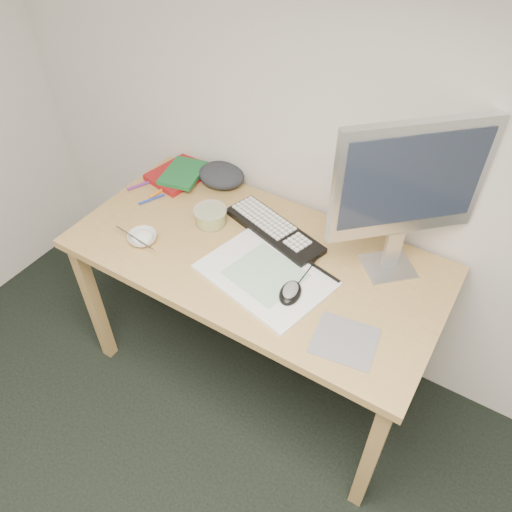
{
  "coord_description": "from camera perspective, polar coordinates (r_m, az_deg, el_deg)",
  "views": [
    {
      "loc": [
        0.39,
        0.29,
        2.03
      ],
      "look_at": [
        -0.27,
        1.35,
        0.83
      ],
      "focal_mm": 35.0,
      "sensor_mm": 36.0,
      "label": 1
    }
  ],
  "objects": [
    {
      "name": "desk",
      "position": [
        1.92,
        -0.08,
        -1.51
      ],
      "size": [
        1.4,
        0.7,
        0.75
      ],
      "color": "tan",
      "rests_on": "ground"
    },
    {
      "name": "mousepad",
      "position": [
        1.62,
        10.12,
        -9.5
      ],
      "size": [
        0.22,
        0.21,
        0.0
      ],
      "primitive_type": "cube",
      "rotation": [
        0.0,
        0.0,
        0.15
      ],
      "color": "slate",
      "rests_on": "desk"
    },
    {
      "name": "sketchpad",
      "position": [
        1.77,
        1.09,
        -2.2
      ],
      "size": [
        0.5,
        0.41,
        0.01
      ],
      "primitive_type": "cube",
      "rotation": [
        0.0,
        0.0,
        -0.23
      ],
      "color": "silver",
      "rests_on": "desk"
    },
    {
      "name": "keyboard",
      "position": [
        1.94,
        2.1,
        2.97
      ],
      "size": [
        0.45,
        0.26,
        0.03
      ],
      "primitive_type": "cube",
      "rotation": [
        0.0,
        0.0,
        -0.3
      ],
      "color": "black",
      "rests_on": "desk"
    },
    {
      "name": "monitor",
      "position": [
        1.64,
        17.1,
        7.81
      ],
      "size": [
        0.39,
        0.37,
        0.59
      ],
      "rotation": [
        0.0,
        0.0,
        0.76
      ],
      "color": "silver",
      "rests_on": "desk"
    },
    {
      "name": "mouse",
      "position": [
        1.69,
        3.96,
        -3.93
      ],
      "size": [
        0.09,
        0.13,
        0.04
      ],
      "primitive_type": "ellipsoid",
      "rotation": [
        0.0,
        0.0,
        0.19
      ],
      "color": "black",
      "rests_on": "sketchpad"
    },
    {
      "name": "rice_bowl",
      "position": [
        1.95,
        -12.84,
        2.02
      ],
      "size": [
        0.12,
        0.12,
        0.03
      ],
      "primitive_type": "imported",
      "rotation": [
        0.0,
        0.0,
        -0.13
      ],
      "color": "white",
      "rests_on": "desk"
    },
    {
      "name": "chopsticks",
      "position": [
        1.93,
        -13.73,
        2.06
      ],
      "size": [
        0.21,
        0.04,
        0.02
      ],
      "primitive_type": "cylinder",
      "rotation": [
        0.0,
        1.57,
        -0.13
      ],
      "color": "silver",
      "rests_on": "rice_bowl"
    },
    {
      "name": "fruit_tub",
      "position": [
        1.98,
        -5.21,
        4.56
      ],
      "size": [
        0.15,
        0.15,
        0.06
      ],
      "primitive_type": "cylinder",
      "rotation": [
        0.0,
        0.0,
        0.13
      ],
      "color": "gold",
      "rests_on": "desk"
    },
    {
      "name": "book_red",
      "position": [
        2.27,
        -8.62,
        9.31
      ],
      "size": [
        0.24,
        0.3,
        0.03
      ],
      "primitive_type": "cube",
      "rotation": [
        0.0,
        0.0,
        -0.18
      ],
      "color": "maroon",
      "rests_on": "desk"
    },
    {
      "name": "book_green",
      "position": [
        2.23,
        -8.31,
        9.36
      ],
      "size": [
        0.2,
        0.24,
        0.02
      ],
      "primitive_type": "cube",
      "rotation": [
        0.0,
        0.0,
        0.22
      ],
      "color": "#18612D",
      "rests_on": "book_red"
    },
    {
      "name": "cloth_lump",
      "position": [
        2.2,
        -3.98,
        9.19
      ],
      "size": [
        0.2,
        0.18,
        0.07
      ],
      "primitive_type": "ellipsoid",
      "rotation": [
        0.0,
        0.0,
        -0.19
      ],
      "color": "#23262A",
      "rests_on": "desk"
    },
    {
      "name": "pencil_pink",
      "position": [
        1.88,
        -0.79,
        0.88
      ],
      "size": [
        0.15,
        0.06,
        0.01
      ],
      "primitive_type": "cylinder",
      "rotation": [
        0.0,
        1.57,
        -0.33
      ],
      "color": "pink",
      "rests_on": "desk"
    },
    {
      "name": "pencil_tan",
      "position": [
        1.9,
        1.02,
        1.6
      ],
      "size": [
        0.13,
        0.12,
        0.01
      ],
      "primitive_type": "cylinder",
      "rotation": [
        0.0,
        1.57,
        -0.72
      ],
      "color": "#A77B58",
      "rests_on": "desk"
    },
    {
      "name": "pencil_black",
      "position": [
        1.9,
        3.28,
        1.3
      ],
      "size": [
        0.17,
        0.04,
        0.01
      ],
      "primitive_type": "cylinder",
      "rotation": [
        0.0,
        1.57,
        0.19
      ],
      "color": "black",
      "rests_on": "desk"
    },
    {
      "name": "marker_blue",
      "position": [
        2.15,
        -11.83,
        6.38
      ],
      "size": [
        0.06,
        0.11,
        0.01
      ],
      "primitive_type": "cylinder",
      "rotation": [
        0.0,
        1.57,
        1.14
      ],
      "color": "#1E36A5",
      "rests_on": "desk"
    },
    {
      "name": "marker_orange",
      "position": [
        2.2,
        -10.65,
        7.47
      ],
      "size": [
        0.03,
        0.15,
        0.01
      ],
      "primitive_type": "cylinder",
      "rotation": [
        0.0,
        1.57,
        1.45
      ],
      "color": "orange",
      "rests_on": "desk"
    },
    {
      "name": "marker_purple",
      "position": [
        2.24,
        -12.88,
        7.99
      ],
      "size": [
        0.07,
        0.13,
        0.01
      ],
      "primitive_type": "cylinder",
      "rotation": [
        0.0,
        1.57,
        1.14
      ],
      "color": "#682485",
      "rests_on": "desk"
    }
  ]
}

